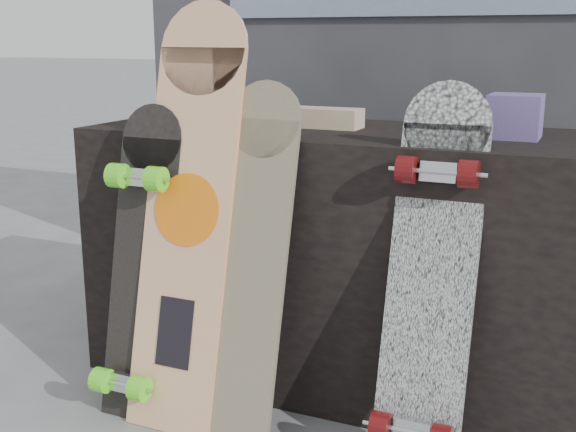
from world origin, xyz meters
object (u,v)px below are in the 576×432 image
at_px(longboard_geisha, 189,204).
at_px(longboard_celtic, 251,251).
at_px(vendor_table, 349,257).
at_px(skateboard_dark, 140,260).
at_px(longboard_cascadia, 431,274).

bearing_deg(longboard_geisha, longboard_celtic, -4.19).
relative_size(vendor_table, longboard_celtic, 1.66).
bearing_deg(vendor_table, longboard_celtic, -109.65).
xyz_separation_m(vendor_table, skateboard_dark, (-0.48, -0.44, 0.05)).
bearing_deg(vendor_table, longboard_geisha, -131.74).
relative_size(longboard_celtic, skateboard_dark, 1.08).
distance_m(longboard_cascadia, skateboard_dark, 0.82).
xyz_separation_m(longboard_celtic, longboard_cascadia, (0.48, 0.05, -0.01)).
relative_size(longboard_cascadia, skateboard_dark, 1.09).
distance_m(vendor_table, longboard_cascadia, 0.50).
bearing_deg(skateboard_dark, vendor_table, 42.38).
bearing_deg(longboard_celtic, vendor_table, 70.35).
distance_m(vendor_table, longboard_geisha, 0.56).
distance_m(longboard_geisha, longboard_celtic, 0.23).
xyz_separation_m(longboard_geisha, longboard_celtic, (0.20, -0.01, -0.11)).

